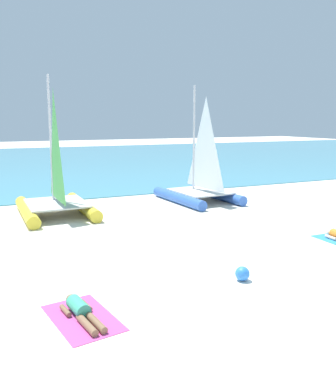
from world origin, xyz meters
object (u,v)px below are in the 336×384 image
object	(u,v)px
towel_left	(83,318)
sailboat_blue	(199,185)
sunbather_left	(81,311)
beach_ball	(242,274)
sailboat_yellow	(56,195)

from	to	relation	value
towel_left	sailboat_blue	bearing A→B (deg)	50.32
sailboat_blue	sunbather_left	world-z (taller)	sailboat_blue
towel_left	sunbather_left	xyz separation A→B (m)	(-0.01, 0.07, 0.13)
towel_left	beach_ball	bearing A→B (deg)	4.23
sailboat_yellow	towel_left	xyz separation A→B (m)	(-1.06, -9.27, -0.84)
sailboat_yellow	sunbather_left	distance (m)	9.30
sailboat_blue	towel_left	xyz separation A→B (m)	(-7.79, -9.39, -0.81)
towel_left	sunbather_left	bearing A→B (deg)	98.78
sailboat_yellow	sunbather_left	size ratio (longest dim) A/B	3.62
sailboat_blue	beach_ball	size ratio (longest dim) A/B	15.28
sunbather_left	sailboat_yellow	bearing A→B (deg)	74.59
sailboat_yellow	towel_left	size ratio (longest dim) A/B	2.98
sailboat_blue	beach_ball	world-z (taller)	sailboat_blue
sailboat_yellow	sailboat_blue	bearing A→B (deg)	0.36
sailboat_blue	sunbather_left	size ratio (longest dim) A/B	3.49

